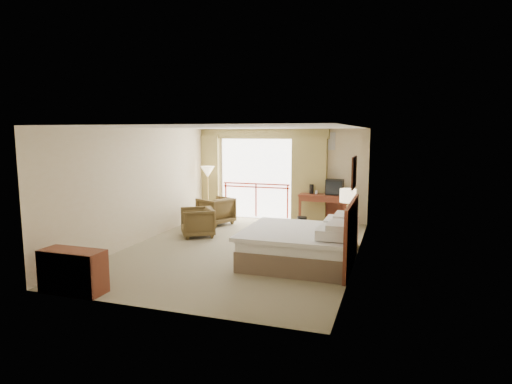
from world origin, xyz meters
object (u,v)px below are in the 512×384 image
(desk, at_px, (324,201))
(floor_lamp, at_px, (208,174))
(wastebasket, at_px, (302,223))
(table_lamp, at_px, (348,196))
(armchair_far, at_px, (216,224))
(armchair_near, at_px, (198,236))
(tv, at_px, (335,187))
(dresser, at_px, (73,271))
(bed, at_px, (302,245))
(side_table, at_px, (196,216))
(nightstand, at_px, (347,233))

(desk, relative_size, floor_lamp, 0.84)
(wastebasket, bearing_deg, table_lamp, -47.44)
(armchair_far, height_order, floor_lamp, floor_lamp)
(wastebasket, xyz_separation_m, armchair_near, (-2.31, -1.67, -0.16))
(tv, height_order, dresser, tv)
(wastebasket, bearing_deg, floor_lamp, 172.48)
(bed, bearing_deg, dresser, -139.58)
(bed, relative_size, desk, 1.58)
(bed, height_order, table_lamp, table_lamp)
(side_table, xyz_separation_m, floor_lamp, (-0.22, 1.28, 1.02))
(table_lamp, xyz_separation_m, side_table, (-4.10, 0.59, -0.82))
(tv, xyz_separation_m, armchair_far, (-3.22, -0.87, -1.09))
(nightstand, bearing_deg, dresser, -131.52)
(tv, relative_size, wastebasket, 1.43)
(armchair_far, relative_size, armchair_near, 1.07)
(desk, bearing_deg, table_lamp, -68.72)
(bed, height_order, dresser, bed)
(table_lamp, xyz_separation_m, armchair_far, (-3.81, 1.29, -1.17))
(side_table, relative_size, dresser, 0.48)
(armchair_far, distance_m, side_table, 0.83)
(table_lamp, height_order, desk, table_lamp)
(bed, distance_m, armchair_far, 4.22)
(nightstand, bearing_deg, wastebasket, 132.86)
(bed, relative_size, wastebasket, 6.45)
(bed, distance_m, side_table, 4.00)
(floor_lamp, xyz_separation_m, dresser, (0.41, -6.15, -1.02))
(nightstand, bearing_deg, tv, 106.33)
(tv, bearing_deg, side_table, -175.55)
(wastebasket, distance_m, floor_lamp, 3.22)
(desk, height_order, armchair_far, desk)
(armchair_near, bearing_deg, table_lamp, 60.16)
(armchair_near, height_order, floor_lamp, floor_lamp)
(tv, height_order, floor_lamp, floor_lamp)
(desk, relative_size, armchair_far, 1.58)
(nightstand, distance_m, floor_lamp, 4.84)
(wastebasket, distance_m, armchair_far, 2.47)
(bed, bearing_deg, floor_lamp, 136.44)
(bed, bearing_deg, wastebasket, 102.01)
(nightstand, height_order, dresser, dresser)
(bed, height_order, tv, tv)
(nightstand, height_order, armchair_near, nightstand)
(tv, bearing_deg, armchair_far, 175.48)
(tv, height_order, wastebasket, tv)
(nightstand, relative_size, armchair_near, 0.84)
(side_table, distance_m, dresser, 4.87)
(bed, distance_m, dresser, 4.20)
(tv, xyz_separation_m, side_table, (-3.50, -1.57, -0.74))
(bed, distance_m, tv, 3.78)
(tv, bearing_deg, bed, -111.49)
(armchair_near, bearing_deg, floor_lamp, 164.69)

